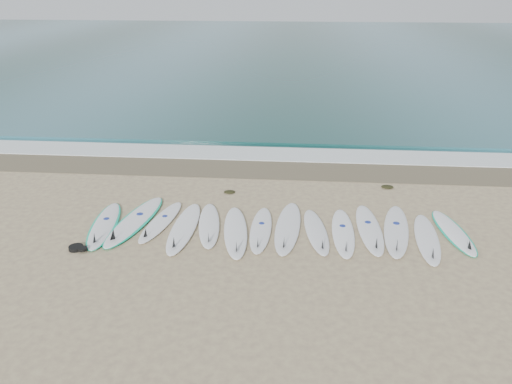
# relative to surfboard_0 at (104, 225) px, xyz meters

# --- Properties ---
(ground) EXTENTS (120.00, 120.00, 0.00)m
(ground) POSITION_rel_surfboard_0_xyz_m (4.16, 0.17, -0.05)
(ground) COLOR tan
(ocean) EXTENTS (120.00, 55.00, 0.03)m
(ocean) POSITION_rel_surfboard_0_xyz_m (4.16, 32.67, -0.03)
(ocean) COLOR #215358
(ocean) RESTS_ON ground
(wet_sand_band) EXTENTS (120.00, 1.80, 0.01)m
(wet_sand_band) POSITION_rel_surfboard_0_xyz_m (4.16, 4.27, -0.04)
(wet_sand_band) COLOR brown
(wet_sand_band) RESTS_ON ground
(foam_band) EXTENTS (120.00, 1.40, 0.04)m
(foam_band) POSITION_rel_surfboard_0_xyz_m (4.16, 5.67, -0.03)
(foam_band) COLOR silver
(foam_band) RESTS_ON ground
(wave_crest) EXTENTS (120.00, 1.00, 0.10)m
(wave_crest) POSITION_rel_surfboard_0_xyz_m (4.16, 7.17, 0.00)
(wave_crest) COLOR #215358
(wave_crest) RESTS_ON ground
(surfboard_0) EXTENTS (0.95, 2.60, 0.32)m
(surfboard_0) POSITION_rel_surfboard_0_xyz_m (0.00, 0.00, 0.00)
(surfboard_0) COLOR silver
(surfboard_0) RESTS_ON ground
(surfboard_1) EXTENTS (1.15, 2.98, 0.37)m
(surfboard_1) POSITION_rel_surfboard_0_xyz_m (0.66, 0.26, 0.01)
(surfboard_1) COLOR white
(surfboard_1) RESTS_ON ground
(surfboard_2) EXTENTS (0.85, 2.39, 0.30)m
(surfboard_2) POSITION_rel_surfboard_0_xyz_m (1.31, 0.26, 0.00)
(surfboard_2) COLOR white
(surfboard_2) RESTS_ON ground
(surfboard_3) EXTENTS (0.58, 2.72, 0.35)m
(surfboard_3) POSITION_rel_surfboard_0_xyz_m (1.96, -0.03, 0.01)
(surfboard_3) COLOR white
(surfboard_3) RESTS_ON ground
(surfboard_4) EXTENTS (0.88, 2.47, 0.31)m
(surfboard_4) POSITION_rel_surfboard_0_xyz_m (2.54, 0.19, 0.01)
(surfboard_4) COLOR white
(surfboard_4) RESTS_ON ground
(surfboard_5) EXTENTS (0.92, 2.70, 0.34)m
(surfboard_5) POSITION_rel_surfboard_0_xyz_m (3.22, -0.11, 0.01)
(surfboard_5) COLOR white
(surfboard_5) RESTS_ON ground
(surfboard_6) EXTENTS (0.51, 2.40, 0.31)m
(surfboard_6) POSITION_rel_surfboard_0_xyz_m (3.80, 0.06, 0.01)
(surfboard_6) COLOR white
(surfboard_6) RESTS_ON ground
(surfboard_7) EXTENTS (0.76, 2.83, 0.36)m
(surfboard_7) POSITION_rel_surfboard_0_xyz_m (4.43, 0.20, 0.01)
(surfboard_7) COLOR silver
(surfboard_7) RESTS_ON ground
(surfboard_8) EXTENTS (0.78, 2.39, 0.30)m
(surfboard_8) POSITION_rel_surfboard_0_xyz_m (5.12, 0.07, 0.00)
(surfboard_8) COLOR silver
(surfboard_8) RESTS_ON ground
(surfboard_9) EXTENTS (0.56, 2.50, 0.32)m
(surfboard_9) POSITION_rel_surfboard_0_xyz_m (5.74, 0.06, 0.01)
(surfboard_9) COLOR white
(surfboard_9) RESTS_ON ground
(surfboard_10) EXTENTS (0.61, 2.65, 0.34)m
(surfboard_10) POSITION_rel_surfboard_0_xyz_m (6.38, 0.28, 0.01)
(surfboard_10) COLOR white
(surfboard_10) RESTS_ON ground
(surfboard_11) EXTENTS (1.03, 2.83, 0.35)m
(surfboard_11) POSITION_rel_surfboard_0_xyz_m (6.99, 0.26, 0.01)
(surfboard_11) COLOR white
(surfboard_11) RESTS_ON ground
(surfboard_12) EXTENTS (0.78, 2.55, 0.32)m
(surfboard_12) POSITION_rel_surfboard_0_xyz_m (7.63, -0.09, 0.01)
(surfboard_12) COLOR white
(surfboard_12) RESTS_ON ground
(surfboard_13) EXTENTS (0.83, 2.39, 0.30)m
(surfboard_13) POSITION_rel_surfboard_0_xyz_m (8.34, 0.33, -0.00)
(surfboard_13) COLOR white
(surfboard_13) RESTS_ON ground
(seaweed_near) EXTENTS (0.32, 0.25, 0.06)m
(seaweed_near) POSITION_rel_surfboard_0_xyz_m (2.75, 2.31, -0.02)
(seaweed_near) COLOR black
(seaweed_near) RESTS_ON ground
(seaweed_far) EXTENTS (0.35, 0.27, 0.07)m
(seaweed_far) POSITION_rel_surfboard_0_xyz_m (7.23, 3.04, -0.01)
(seaweed_far) COLOR black
(seaweed_far) RESTS_ON ground
(leash_coil) EXTENTS (0.46, 0.36, 0.11)m
(leash_coil) POSITION_rel_surfboard_0_xyz_m (-0.19, -1.12, 0.00)
(leash_coil) COLOR black
(leash_coil) RESTS_ON ground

